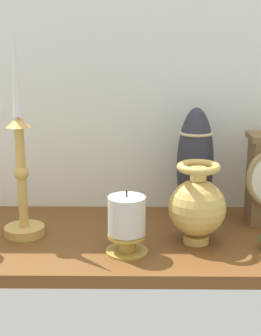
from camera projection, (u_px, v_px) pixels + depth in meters
ground_plane at (147, 241)px, 102.49cm from camera, size 100.00×36.00×2.40cm
back_wall at (147, 66)px, 111.84cm from camera, size 120.00×2.00×65.00cm
candlestick_tall_left at (21, 170)px, 98.97cm from camera, size 8.03×8.03×41.37cm
brass_vase_bulbous at (197, 205)px, 96.69cm from camera, size 11.01×11.01×15.89cm
pillar_candle_near_clock at (127, 223)px, 92.82cm from camera, size 7.90×7.90×11.95cm
tall_ceramic_vase at (195, 164)px, 108.43cm from camera, size 7.85×7.85×24.49cm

